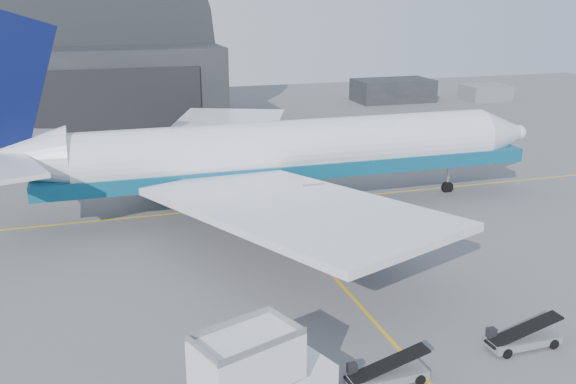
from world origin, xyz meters
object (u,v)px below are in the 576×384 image
object	(u,v)px
belt_loader_b	(522,339)
belt_loader_a	(386,374)
airliner	(271,153)
pushback_tug	(351,232)
catering_truck	(258,380)

from	to	relation	value
belt_loader_b	belt_loader_a	bearing A→B (deg)	-175.28
airliner	pushback_tug	bearing A→B (deg)	-66.95
belt_loader_a	belt_loader_b	distance (m)	8.80
catering_truck	pushback_tug	distance (m)	24.01
catering_truck	belt_loader_a	distance (m)	7.34
belt_loader_b	pushback_tug	bearing A→B (deg)	97.67
catering_truck	pushback_tug	world-z (taller)	catering_truck
airliner	catering_truck	distance (m)	31.03
pushback_tug	belt_loader_a	distance (m)	19.74
catering_truck	pushback_tug	bearing A→B (deg)	36.81
airliner	pushback_tug	distance (m)	11.16
airliner	catering_truck	size ratio (longest dim) A/B	7.29
pushback_tug	belt_loader_a	xyz separation A→B (m)	(-5.89, -18.84, -0.20)
airliner	belt_loader_a	distance (m)	28.69
pushback_tug	belt_loader_a	world-z (taller)	pushback_tug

